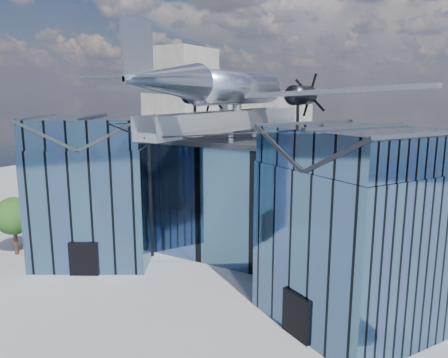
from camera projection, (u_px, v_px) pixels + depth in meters
The scene contains 5 objects.
ground_plane at pixel (211, 277), 32.80m from camera, with size 120.00×120.00×0.00m, color gray.
museum at pixel (247, 191), 36.66m from camera, with size 32.88×24.50×17.60m.
bg_towers at pixel (377, 115), 72.97m from camera, with size 77.00×24.50×26.00m.
tree_plaza_w at pixel (14, 216), 36.88m from camera, with size 3.83×3.83×5.00m.
tree_side_w at pixel (70, 186), 45.20m from camera, with size 5.08×5.08×6.11m.
Camera 1 is at (16.32, -26.08, 13.61)m, focal length 35.00 mm.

